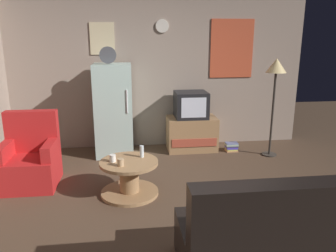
{
  "coord_description": "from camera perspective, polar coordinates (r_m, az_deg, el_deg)",
  "views": [
    {
      "loc": [
        -0.5,
        -3.39,
        1.91
      ],
      "look_at": [
        0.01,
        0.9,
        0.75
      ],
      "focal_mm": 35.51,
      "sensor_mm": 36.0,
      "label": 1
    }
  ],
  "objects": [
    {
      "name": "mug_ceramic_white",
      "position": [
        4.11,
        -9.48,
        -5.48
      ],
      "size": [
        0.08,
        0.08,
        0.09
      ],
      "primitive_type": "cylinder",
      "color": "silver",
      "rests_on": "coffee_table"
    },
    {
      "name": "couch",
      "position": [
        3.02,
        19.49,
        -17.84
      ],
      "size": [
        1.7,
        0.8,
        0.92
      ],
      "color": "black",
      "rests_on": "ground_plane"
    },
    {
      "name": "crt_tv",
      "position": [
        5.66,
        3.95,
        3.66
      ],
      "size": [
        0.54,
        0.51,
        0.44
      ],
      "color": "black",
      "rests_on": "tv_stand"
    },
    {
      "name": "armchair",
      "position": [
        4.77,
        -22.49,
        -5.41
      ],
      "size": [
        0.68,
        0.68,
        0.96
      ],
      "color": "red",
      "rests_on": "ground_plane"
    },
    {
      "name": "ground_plane",
      "position": [
        3.92,
        1.44,
        -14.12
      ],
      "size": [
        12.0,
        12.0,
        0.0
      ],
      "primitive_type": "plane",
      "color": "#4C3828"
    },
    {
      "name": "standing_lamp",
      "position": [
        5.54,
        18.02,
        8.59
      ],
      "size": [
        0.32,
        0.32,
        1.59
      ],
      "color": "#332D28",
      "rests_on": "ground_plane"
    },
    {
      "name": "wine_glass",
      "position": [
        4.21,
        -4.53,
        -4.37
      ],
      "size": [
        0.05,
        0.05,
        0.15
      ],
      "primitive_type": "cylinder",
      "color": "silver",
      "rests_on": "coffee_table"
    },
    {
      "name": "mug_ceramic_tan",
      "position": [
        3.96,
        -8.13,
        -6.19
      ],
      "size": [
        0.08,
        0.08,
        0.09
      ],
      "primitive_type": "cylinder",
      "color": "tan",
      "rests_on": "coffee_table"
    },
    {
      "name": "tv_stand",
      "position": [
        5.78,
        4.07,
        -1.29
      ],
      "size": [
        0.84,
        0.53,
        0.58
      ],
      "color": "#9E754C",
      "rests_on": "ground_plane"
    },
    {
      "name": "fridge",
      "position": [
        5.51,
        -9.3,
        2.72
      ],
      "size": [
        0.6,
        0.62,
        1.77
      ],
      "color": "silver",
      "rests_on": "ground_plane"
    },
    {
      "name": "wall_with_art",
      "position": [
        5.89,
        -1.86,
        9.24
      ],
      "size": [
        5.2,
        0.12,
        2.62
      ],
      "color": "gray",
      "rests_on": "ground_plane"
    },
    {
      "name": "coffee_table",
      "position": [
        4.2,
        -6.65,
        -8.8
      ],
      "size": [
        0.72,
        0.72,
        0.44
      ],
      "color": "#9E754C",
      "rests_on": "ground_plane"
    },
    {
      "name": "book_stack",
      "position": [
        5.85,
        10.83,
        -3.52
      ],
      "size": [
        0.21,
        0.18,
        0.15
      ],
      "color": "tan",
      "rests_on": "ground_plane"
    }
  ]
}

